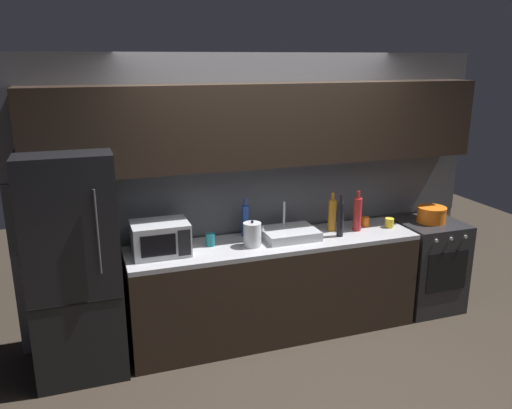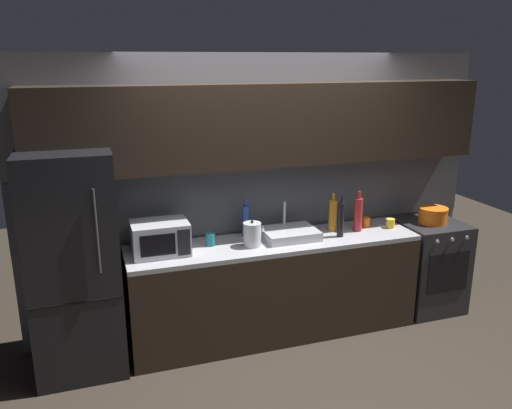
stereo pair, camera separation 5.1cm
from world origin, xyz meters
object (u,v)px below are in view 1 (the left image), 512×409
(mug_orange, at_px, (365,222))
(cooking_pot, at_px, (431,214))
(wine_bottle_blue, at_px, (245,220))
(mug_teal, at_px, (210,240))
(oven_range, at_px, (427,264))
(microwave, at_px, (160,238))
(refrigerator, at_px, (74,265))
(mug_yellow, at_px, (389,223))
(wine_bottle_red, at_px, (357,214))
(kettle, at_px, (252,234))
(wine_bottle_amber, at_px, (332,215))
(wine_bottle_dark, at_px, (340,219))

(mug_orange, height_order, cooking_pot, cooking_pot)
(wine_bottle_blue, height_order, mug_teal, wine_bottle_blue)
(oven_range, xyz_separation_m, microwave, (-2.64, 0.02, 0.58))
(microwave, height_order, mug_teal, microwave)
(refrigerator, height_order, cooking_pot, refrigerator)
(mug_yellow, bearing_deg, refrigerator, 179.91)
(wine_bottle_red, distance_m, cooking_pot, 0.82)
(kettle, distance_m, mug_yellow, 1.40)
(mug_yellow, bearing_deg, kettle, -177.79)
(mug_orange, bearing_deg, refrigerator, -177.87)
(wine_bottle_blue, xyz_separation_m, cooking_pot, (1.85, -0.21, -0.07))
(kettle, xyz_separation_m, cooking_pot, (1.87, 0.06, -0.03))
(wine_bottle_amber, bearing_deg, wine_bottle_blue, 171.93)
(mug_yellow, bearing_deg, wine_bottle_blue, 171.25)
(wine_bottle_blue, height_order, mug_orange, wine_bottle_blue)
(kettle, bearing_deg, refrigerator, 177.71)
(oven_range, distance_m, kettle, 1.96)
(refrigerator, relative_size, wine_bottle_dark, 4.69)
(wine_bottle_dark, relative_size, mug_yellow, 4.41)
(kettle, distance_m, wine_bottle_red, 1.06)
(wine_bottle_red, bearing_deg, mug_teal, 177.83)
(oven_range, height_order, mug_orange, mug_orange)
(kettle, height_order, mug_teal, kettle)
(wine_bottle_blue, distance_m, mug_orange, 1.18)
(mug_yellow, distance_m, mug_orange, 0.22)
(mug_orange, bearing_deg, mug_yellow, -27.21)
(wine_bottle_amber, bearing_deg, wine_bottle_dark, -91.87)
(kettle, xyz_separation_m, wine_bottle_dark, (0.83, -0.02, 0.06))
(wine_bottle_amber, distance_m, mug_teal, 1.17)
(microwave, height_order, cooking_pot, microwave)
(oven_range, distance_m, microwave, 2.71)
(wine_bottle_blue, bearing_deg, oven_range, -6.42)
(wine_bottle_amber, height_order, wine_bottle_red, wine_bottle_red)
(kettle, bearing_deg, mug_yellow, 2.21)
(kettle, xyz_separation_m, mug_teal, (-0.34, 0.13, -0.05))
(microwave, distance_m, wine_bottle_dark, 1.60)
(kettle, relative_size, mug_teal, 2.14)
(wine_bottle_red, relative_size, mug_orange, 4.15)
(wine_bottle_dark, xyz_separation_m, wine_bottle_red, (0.23, 0.09, -0.00))
(refrigerator, bearing_deg, microwave, 1.55)
(wine_bottle_red, bearing_deg, refrigerator, -179.66)
(mug_orange, bearing_deg, wine_bottle_dark, -154.46)
(mug_orange, xyz_separation_m, cooking_pot, (0.68, -0.10, 0.03))
(cooking_pot, bearing_deg, wine_bottle_red, 178.96)
(microwave, height_order, wine_bottle_amber, wine_bottle_amber)
(mug_orange, bearing_deg, wine_bottle_red, -149.42)
(mug_yellow, bearing_deg, microwave, 179.40)
(kettle, height_order, mug_yellow, kettle)
(microwave, relative_size, mug_yellow, 5.28)
(kettle, bearing_deg, mug_teal, 159.48)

